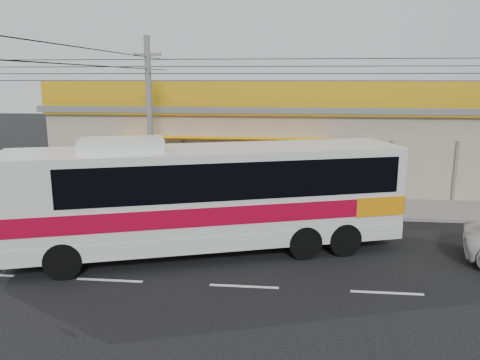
% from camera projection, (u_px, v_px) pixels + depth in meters
% --- Properties ---
extents(ground, '(120.00, 120.00, 0.00)m').
position_uv_depth(ground, '(251.00, 255.00, 15.85)').
color(ground, black).
rests_on(ground, ground).
extents(sidewalk, '(30.00, 3.20, 0.15)m').
position_uv_depth(sidewalk, '(261.00, 205.00, 21.67)').
color(sidewalk, gray).
rests_on(sidewalk, ground).
extents(lane_markings, '(50.00, 0.12, 0.01)m').
position_uv_depth(lane_markings, '(244.00, 287.00, 13.43)').
color(lane_markings, silver).
rests_on(lane_markings, ground).
extents(storefront_building, '(22.60, 9.20, 5.70)m').
position_uv_depth(storefront_building, '(268.00, 142.00, 26.57)').
color(storefront_building, gray).
rests_on(storefront_building, ground).
extents(coach_bus, '(13.20, 6.62, 4.00)m').
position_uv_depth(coach_bus, '(214.00, 191.00, 15.65)').
color(coach_bus, silver).
rests_on(coach_bus, ground).
extents(motorbike_red, '(2.15, 1.14, 1.08)m').
position_uv_depth(motorbike_red, '(165.00, 188.00, 22.36)').
color(motorbike_red, maroon).
rests_on(motorbike_red, sidewalk).
extents(motorbike_dark, '(2.02, 0.81, 1.18)m').
position_uv_depth(motorbike_dark, '(10.00, 185.00, 22.82)').
color(motorbike_dark, black).
rests_on(motorbike_dark, sidewalk).
extents(utility_pole, '(34.00, 14.00, 7.54)m').
position_uv_depth(utility_pole, '(148.00, 69.00, 19.07)').
color(utility_pole, '#5D5D5B').
rests_on(utility_pole, ground).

